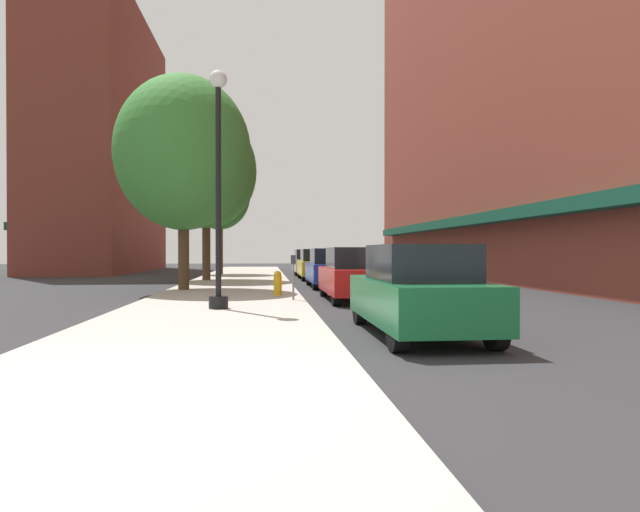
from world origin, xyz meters
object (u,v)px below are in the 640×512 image
Objects in this scene: lamppost at (218,184)px; car_blue at (330,268)px; parking_meter_near at (293,272)px; tree_near at (220,195)px; car_red at (354,275)px; car_green at (418,291)px; fire_hydrant at (278,283)px; tree_mid at (206,171)px; tree_far at (183,153)px; car_white at (307,263)px; car_yellow at (316,265)px.

car_blue is (3.93, 9.19, -2.39)m from lamppost.
tree_near is at bearing 101.17° from parking_meter_near.
car_green is at bearing -88.23° from car_red.
lamppost reaches higher than fire_hydrant.
tree_mid is 1.92× the size of car_green.
tree_far is 1.84× the size of car_green.
tree_far is 8.13m from car_red.
lamppost reaches higher than car_white.
car_yellow is (0.00, 19.44, 0.00)m from car_green.
car_blue and car_white have the same top height.
car_green is 25.21m from car_white.
lamppost is 10.28m from car_blue.
parking_meter_near is 0.16× the size of tree_mid.
car_red is at bearing -72.27° from tree_near.
car_white is (0.00, 5.77, 0.00)m from car_yellow.
tree_mid is 1.92× the size of car_white.
car_blue is 12.07m from car_white.
tree_near is 13.66m from tree_far.
car_green reaches higher than fire_hydrant.
fire_hydrant is 6.46m from tree_far.
tree_far reaches higher than tree_near.
tree_far is 16.20m from car_white.
tree_near reaches higher than lamppost.
lamppost is at bearing -112.25° from car_blue.
car_yellow is (5.65, 1.96, -4.70)m from tree_mid.
tree_mid is 1.92× the size of car_blue.
car_red is at bearing -18.76° from fire_hydrant.
car_red is 18.23m from car_white.
lamppost is 4.93m from fire_hydrant.
fire_hydrant is 2.51m from car_red.
fire_hydrant is at bearing 105.18° from car_green.
car_red is at bearing 88.30° from car_green.
parking_meter_near is 0.30× the size of car_green.
fire_hydrant is at bearing -71.25° from tree_mid.
tree_far is at bearing -156.23° from car_blue.
car_blue is at bearing -90.17° from car_white.
tree_near is at bearing 94.58° from lamppost.
car_green is at bearing -73.12° from fire_hydrant.
tree_mid reaches higher than car_yellow.
car_green is at bearing -89.13° from car_blue.
tree_near is at bearing 109.50° from car_red.
tree_mid is 1.04× the size of tree_far.
lamppost is 1.37× the size of car_white.
lamppost is 1.37× the size of car_blue.
lamppost reaches higher than car_blue.
tree_mid is at bearing 108.75° from fire_hydrant.
car_red and car_blue have the same top height.
tree_far reaches higher than parking_meter_near.
parking_meter_near is 12.81m from tree_mid.
car_red is (1.95, 0.89, -0.14)m from parking_meter_near.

